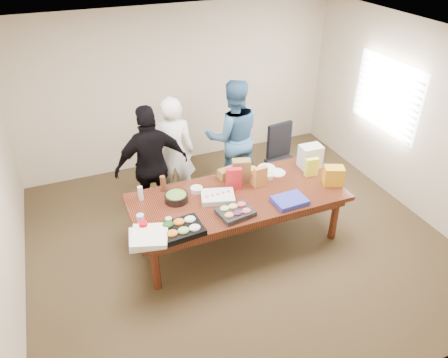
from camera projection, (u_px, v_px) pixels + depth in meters
name	position (u px, v px, depth m)	size (l,w,h in m)	color
floor	(237.00, 240.00, 5.94)	(5.50, 5.00, 0.02)	#47301E
ceiling	(241.00, 43.00, 4.48)	(5.50, 5.00, 0.02)	white
wall_back	(179.00, 88.00, 7.17)	(5.50, 0.04, 2.70)	beige
wall_front	(370.00, 302.00, 3.26)	(5.50, 0.04, 2.70)	beige
wall_right	(414.00, 120.00, 6.09)	(0.04, 5.00, 2.70)	beige
window_panel	(386.00, 96.00, 6.47)	(0.03, 1.40, 1.10)	white
window_blinds	(384.00, 96.00, 6.45)	(0.04, 1.36, 1.00)	beige
conference_table	(237.00, 218.00, 5.74)	(2.80, 1.20, 0.75)	#4C1C0F
office_chair	(284.00, 161.00, 6.75)	(0.53, 0.53, 1.04)	black
person_center	(173.00, 153.00, 6.23)	(0.64, 0.42, 1.75)	white
person_right	(233.00, 137.00, 6.60)	(0.89, 0.69, 1.83)	#39648E
person_left	(152.00, 166.00, 5.90)	(1.04, 0.43, 1.78)	black
veggie_tray	(181.00, 229.00, 4.89)	(0.48, 0.38, 0.07)	black
fruit_tray	(235.00, 212.00, 5.17)	(0.41, 0.32, 0.06)	black
sheet_cake	(218.00, 197.00, 5.44)	(0.42, 0.31, 0.07)	silver
salad_bowl	(176.00, 198.00, 5.41)	(0.31, 0.31, 0.10)	black
chip_bag_blue	(290.00, 201.00, 5.38)	(0.41, 0.31, 0.06)	#2A319F
chip_bag_red	(234.00, 179.00, 5.59)	(0.21, 0.09, 0.30)	red
chip_bag_yellow	(312.00, 167.00, 5.88)	(0.18, 0.07, 0.27)	#EFF936
chip_bag_orange	(260.00, 177.00, 5.66)	(0.18, 0.08, 0.28)	#C77733
mayo_jar	(231.00, 174.00, 5.83)	(0.10, 0.10, 0.15)	white
mustard_bottle	(244.00, 171.00, 5.88)	(0.06, 0.06, 0.17)	yellow
dressing_bottle	(163.00, 184.00, 5.56)	(0.07, 0.07, 0.22)	#5B3019
ranch_bottle	(141.00, 193.00, 5.41)	(0.06, 0.06, 0.19)	silver
banana_bunch	(247.00, 170.00, 6.01)	(0.22, 0.13, 0.07)	yellow
bread_loaf	(229.00, 172.00, 5.89)	(0.32, 0.14, 0.13)	olive
kraft_bag	(241.00, 170.00, 5.75)	(0.25, 0.14, 0.32)	brown
red_cup	(144.00, 227.00, 4.88)	(0.10, 0.10, 0.13)	red
clear_cup_a	(169.00, 222.00, 4.98)	(0.08, 0.08, 0.11)	silver
clear_cup_b	(141.00, 219.00, 5.01)	(0.09, 0.09, 0.12)	silver
pizza_box_lower	(147.00, 238.00, 4.78)	(0.40, 0.40, 0.05)	white
pizza_box_upper	(150.00, 236.00, 4.74)	(0.40, 0.40, 0.05)	white
plate_a	(277.00, 173.00, 6.00)	(0.24, 0.24, 0.01)	white
plate_b	(267.00, 168.00, 6.11)	(0.25, 0.25, 0.02)	white
dip_bowl_a	(268.00, 176.00, 5.89)	(0.15, 0.15, 0.06)	beige
dip_bowl_b	(197.00, 190.00, 5.59)	(0.16, 0.16, 0.06)	silver
grocery_bag_white	(310.00, 156.00, 6.07)	(0.31, 0.22, 0.33)	silver
grocery_bag_yellow	(333.00, 176.00, 5.70)	(0.26, 0.18, 0.26)	orange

